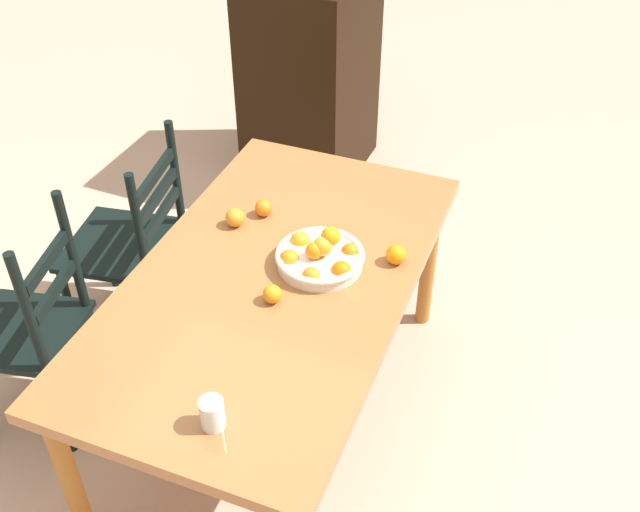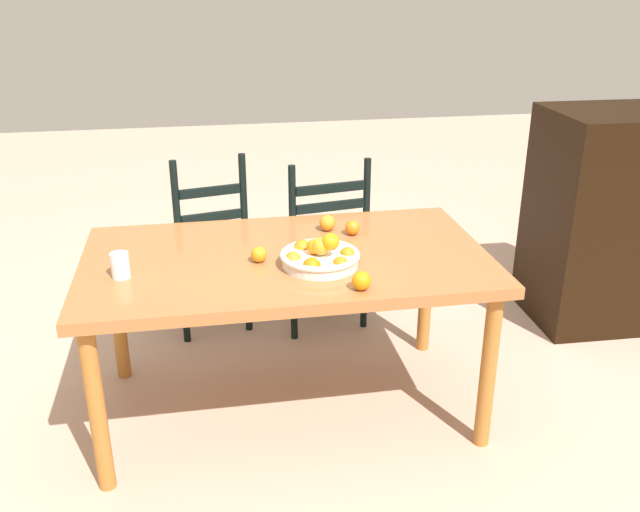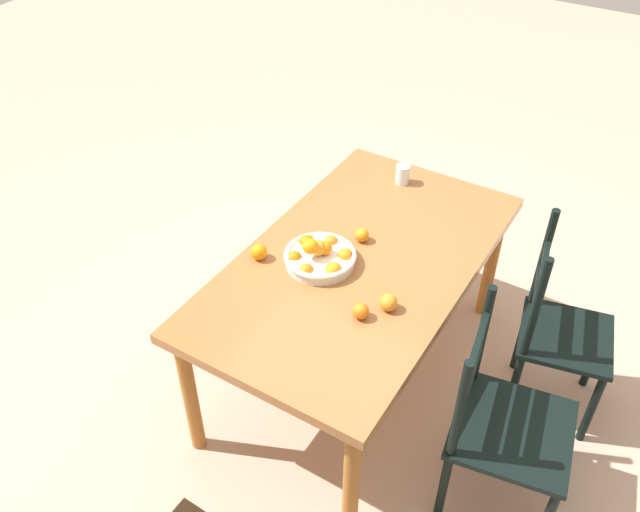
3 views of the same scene
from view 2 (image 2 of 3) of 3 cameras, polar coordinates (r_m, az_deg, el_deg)
name	(u,v)px [view 2 (image 2 of 3)]	position (r m, az deg, el deg)	size (l,w,h in m)	color
ground_plane	(289,406)	(3.14, -2.55, -12.26)	(12.00, 12.00, 0.00)	tan
dining_table	(286,271)	(2.82, -2.78, -1.26)	(1.63, 0.92, 0.73)	#9A6235
chair_near_window	(320,245)	(3.65, 0.03, 0.93)	(0.51, 0.51, 0.93)	black
chair_by_cabinet	(208,249)	(3.65, -9.20, 0.58)	(0.46, 0.46, 0.96)	black
cabinet	(605,218)	(3.96, 22.44, 2.87)	(0.69, 0.57, 1.14)	black
fruit_bowl	(320,256)	(2.67, 0.00, -0.04)	(0.31, 0.31, 0.14)	silver
orange_loose_0	(327,223)	(3.03, 0.62, 2.75)	(0.07, 0.07, 0.07)	orange
orange_loose_1	(361,281)	(2.48, 3.44, -2.05)	(0.07, 0.07, 0.07)	orange
orange_loose_2	(353,228)	(2.99, 2.70, 2.35)	(0.07, 0.07, 0.07)	orange
orange_loose_3	(259,254)	(2.72, -5.07, 0.13)	(0.06, 0.06, 0.06)	orange
drinking_glass	(120,265)	(2.67, -16.14, -0.74)	(0.07, 0.07, 0.10)	silver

